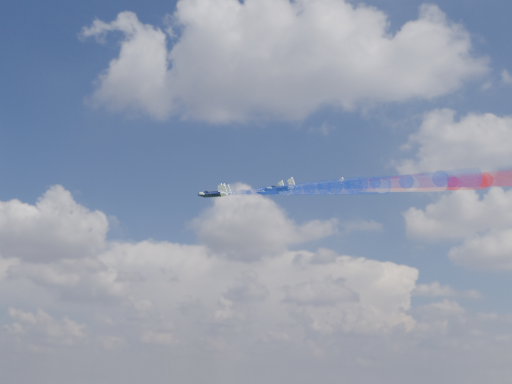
# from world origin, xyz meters

# --- Properties ---
(jet_lead) EXTENTS (15.48, 15.16, 7.23)m
(jet_lead) POSITION_xyz_m (-17.52, -5.43, 175.10)
(jet_lead) COLOR black
(trail_lead) EXTENTS (41.06, 30.54, 12.81)m
(trail_lead) POSITION_xyz_m (6.16, -21.52, 170.15)
(trail_lead) COLOR white
(jet_inner_left) EXTENTS (15.48, 15.16, 7.23)m
(jet_inner_left) POSITION_xyz_m (-15.46, -21.18, 170.51)
(jet_inner_left) COLOR black
(trail_inner_left) EXTENTS (41.06, 30.54, 12.81)m
(trail_inner_left) POSITION_xyz_m (8.22, -37.27, 165.56)
(trail_inner_left) COLOR #1737CA
(jet_inner_right) EXTENTS (15.48, 15.16, 7.23)m
(jet_inner_right) POSITION_xyz_m (-1.19, -4.85, 175.50)
(jet_inner_right) COLOR black
(trail_inner_right) EXTENTS (41.06, 30.54, 12.81)m
(trail_inner_right) POSITION_xyz_m (22.49, -20.94, 170.56)
(trail_inner_right) COLOR red
(jet_outer_left) EXTENTS (15.48, 15.16, 7.23)m
(jet_outer_left) POSITION_xyz_m (-10.61, -36.61, 165.46)
(jet_outer_left) COLOR black
(trail_outer_left) EXTENTS (41.06, 30.54, 12.81)m
(trail_outer_left) POSITION_xyz_m (13.07, -52.70, 160.52)
(trail_outer_left) COLOR #1737CA
(jet_center_third) EXTENTS (15.48, 15.16, 7.23)m
(jet_center_third) POSITION_xyz_m (1.65, -21.28, 169.88)
(jet_center_third) COLOR black
(trail_center_third) EXTENTS (41.06, 30.54, 12.81)m
(trail_center_third) POSITION_xyz_m (25.33, -37.37, 164.94)
(trail_center_third) COLOR white
(jet_outer_right) EXTENTS (15.48, 15.16, 7.23)m
(jet_outer_right) POSITION_xyz_m (12.88, -3.03, 174.92)
(jet_outer_right) COLOR black
(trail_outer_right) EXTENTS (41.06, 30.54, 12.81)m
(trail_outer_right) POSITION_xyz_m (36.56, -19.12, 169.98)
(trail_outer_right) COLOR red
(jet_rear_left) EXTENTS (15.48, 15.16, 7.23)m
(jet_rear_left) POSITION_xyz_m (6.60, -36.91, 165.87)
(jet_rear_left) COLOR black
(trail_rear_left) EXTENTS (41.06, 30.54, 12.81)m
(trail_rear_left) POSITION_xyz_m (30.28, -52.99, 160.92)
(trail_rear_left) COLOR #1737CA
(jet_rear_right) EXTENTS (15.48, 15.16, 7.23)m
(jet_rear_right) POSITION_xyz_m (17.77, -19.10, 170.71)
(jet_rear_right) COLOR black
(trail_rear_right) EXTENTS (41.06, 30.54, 12.81)m
(trail_rear_right) POSITION_xyz_m (41.45, -35.19, 165.76)
(trail_rear_right) COLOR red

